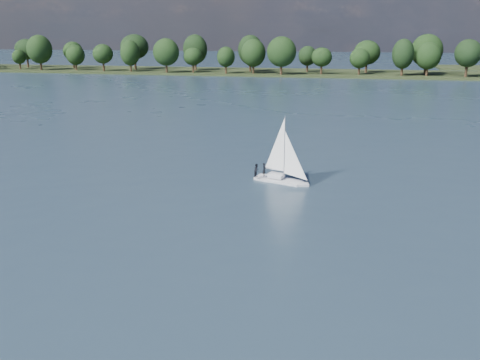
# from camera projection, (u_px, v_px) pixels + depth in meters

# --- Properties ---
(ground) EXTENTS (700.00, 700.00, 0.00)m
(ground) POSITION_uv_depth(u_px,v_px,m) (290.00, 114.00, 112.27)
(ground) COLOR #233342
(ground) RESTS_ON ground
(far_shore) EXTENTS (660.00, 40.00, 1.50)m
(far_shore) POSITION_uv_depth(u_px,v_px,m) (323.00, 74.00, 217.75)
(far_shore) COLOR black
(far_shore) RESTS_ON ground
(sailboat) EXTENTS (6.41, 3.80, 8.15)m
(sailboat) POSITION_uv_depth(u_px,v_px,m) (279.00, 163.00, 61.42)
(sailboat) COLOR silver
(sailboat) RESTS_ON ground
(treeline) EXTENTS (562.58, 74.45, 18.25)m
(treeline) POSITION_uv_depth(u_px,v_px,m) (320.00, 54.00, 212.23)
(treeline) COLOR black
(treeline) RESTS_ON ground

